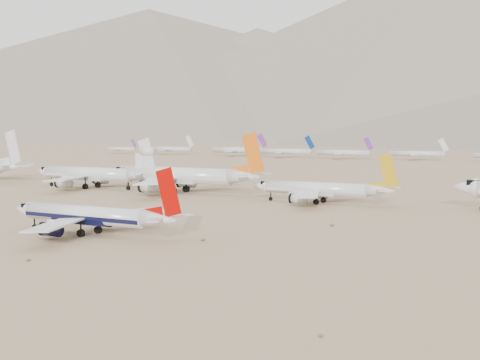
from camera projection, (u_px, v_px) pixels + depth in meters
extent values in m
plane|color=#9A7B59|center=(97.00, 232.00, 133.90)|extent=(7000.00, 7000.00, 0.00)
cylinder|color=silver|center=(85.00, 214.00, 130.27)|extent=(29.27, 3.46, 3.46)
cube|color=black|center=(85.00, 217.00, 130.30)|extent=(28.68, 3.51, 0.78)
sphere|color=silver|center=(31.00, 210.00, 137.49)|extent=(3.46, 3.46, 3.46)
cube|color=black|center=(29.00, 205.00, 137.67)|extent=(2.42, 2.25, 0.86)
cone|color=silver|center=(160.00, 219.00, 121.32)|extent=(7.32, 3.46, 3.46)
cube|color=silver|center=(54.00, 225.00, 120.31)|extent=(11.30, 17.81, 0.54)
cube|color=silver|center=(155.00, 220.00, 117.67)|extent=(4.65, 6.07, 0.21)
cylinder|color=black|center=(52.00, 230.00, 125.01)|extent=(4.06, 2.49, 2.49)
cube|color=silver|center=(127.00, 213.00, 138.09)|extent=(11.30, 17.81, 0.54)
cube|color=silver|center=(177.00, 215.00, 123.50)|extent=(4.65, 6.07, 0.21)
cylinder|color=black|center=(103.00, 221.00, 137.47)|extent=(4.06, 2.49, 2.49)
cube|color=#A80300|center=(168.00, 192.00, 119.93)|extent=(5.55, 0.28, 9.14)
cylinder|color=black|center=(35.00, 227.00, 137.33)|extent=(1.04, 0.43, 1.04)
cylinder|color=black|center=(81.00, 233.00, 127.82)|extent=(1.45, 0.86, 1.45)
cylinder|color=black|center=(98.00, 230.00, 132.02)|extent=(1.45, 0.86, 1.45)
sphere|color=silver|center=(478.00, 188.00, 167.66)|extent=(5.08, 5.08, 5.08)
cube|color=black|center=(475.00, 182.00, 167.93)|extent=(3.56, 3.30, 1.27)
cylinder|color=silver|center=(316.00, 188.00, 184.64)|extent=(29.81, 3.62, 3.62)
cube|color=silver|center=(316.00, 190.00, 184.68)|extent=(29.22, 3.68, 0.82)
sphere|color=silver|center=(268.00, 186.00, 192.00)|extent=(3.62, 3.62, 3.62)
cube|color=black|center=(266.00, 183.00, 192.19)|extent=(2.54, 2.36, 0.91)
cone|color=silver|center=(381.00, 191.00, 175.53)|extent=(7.45, 3.62, 3.62)
cube|color=silver|center=(308.00, 194.00, 174.45)|extent=(11.51, 18.14, 0.56)
cube|color=silver|center=(382.00, 190.00, 171.80)|extent=(4.73, 6.19, 0.22)
cylinder|color=silver|center=(299.00, 199.00, 179.25)|extent=(4.14, 2.61, 2.61)
cube|color=silver|center=(338.00, 188.00, 192.66)|extent=(11.51, 18.14, 0.56)
cube|color=silver|center=(390.00, 188.00, 177.76)|extent=(4.73, 6.19, 0.22)
cylinder|color=silver|center=(321.00, 194.00, 192.03)|extent=(4.14, 2.61, 2.61)
cube|color=gold|center=(389.00, 171.00, 174.11)|extent=(5.65, 0.29, 9.31)
cylinder|color=black|center=(271.00, 199.00, 191.83)|extent=(1.09, 0.45, 1.09)
cylinder|color=black|center=(316.00, 202.00, 182.10)|extent=(1.52, 0.91, 1.52)
cylinder|color=black|center=(323.00, 200.00, 186.49)|extent=(1.52, 0.91, 1.52)
cylinder|color=silver|center=(175.00, 175.00, 214.67)|extent=(41.31, 5.05, 5.05)
cube|color=silver|center=(175.00, 177.00, 214.72)|extent=(40.48, 5.12, 1.14)
sphere|color=silver|center=(125.00, 173.00, 224.87)|extent=(5.05, 5.05, 5.05)
cube|color=black|center=(123.00, 169.00, 225.13)|extent=(3.53, 3.28, 1.26)
cone|color=silver|center=(245.00, 177.00, 202.05)|extent=(10.33, 5.05, 5.05)
cube|color=silver|center=(156.00, 181.00, 200.55)|extent=(15.95, 25.14, 0.78)
cube|color=silver|center=(243.00, 176.00, 196.87)|extent=(6.56, 8.57, 0.30)
cylinder|color=silver|center=(150.00, 187.00, 207.18)|extent=(5.74, 3.63, 3.63)
cube|color=silver|center=(208.00, 175.00, 225.79)|extent=(15.95, 25.14, 0.78)
cube|color=silver|center=(258.00, 174.00, 205.14)|extent=(6.56, 8.57, 0.30)
cylinder|color=silver|center=(187.00, 182.00, 224.92)|extent=(5.74, 3.63, 3.63)
cube|color=orange|center=(253.00, 153.00, 200.08)|extent=(7.83, 0.40, 12.90)
cylinder|color=black|center=(128.00, 188.00, 224.63)|extent=(1.51, 0.63, 1.51)
cylinder|color=black|center=(173.00, 191.00, 211.13)|extent=(2.12, 1.26, 2.12)
cylinder|color=black|center=(186.00, 189.00, 217.25)|extent=(2.12, 1.26, 2.12)
cylinder|color=silver|center=(88.00, 173.00, 231.64)|extent=(37.33, 4.47, 4.47)
cube|color=silver|center=(88.00, 175.00, 231.68)|extent=(36.59, 4.54, 1.01)
sphere|color=silver|center=(49.00, 172.00, 240.85)|extent=(4.47, 4.47, 4.47)
cube|color=black|center=(47.00, 168.00, 241.09)|extent=(3.13, 2.91, 1.12)
cone|color=silver|center=(141.00, 175.00, 220.22)|extent=(9.33, 4.47, 4.47)
cube|color=silver|center=(67.00, 178.00, 218.91)|extent=(14.42, 22.72, 0.70)
cube|color=silver|center=(137.00, 174.00, 215.56)|extent=(5.93, 7.75, 0.27)
cylinder|color=silver|center=(65.00, 183.00, 224.90)|extent=(5.19, 3.22, 3.22)
cube|color=silver|center=(119.00, 174.00, 241.64)|extent=(14.42, 22.72, 0.70)
cube|color=silver|center=(153.00, 173.00, 223.01)|extent=(5.93, 7.75, 0.27)
cylinder|color=silver|center=(101.00, 180.00, 240.85)|extent=(5.19, 3.22, 3.22)
cube|color=silver|center=(147.00, 155.00, 218.45)|extent=(7.08, 0.36, 11.66)
cylinder|color=silver|center=(147.00, 151.00, 218.21)|extent=(4.67, 2.90, 2.90)
cylinder|color=black|center=(51.00, 184.00, 240.64)|extent=(1.34, 0.56, 1.34)
cylinder|color=black|center=(85.00, 186.00, 228.48)|extent=(1.88, 1.12, 1.88)
cylinder|color=black|center=(98.00, 185.00, 233.90)|extent=(1.88, 1.12, 1.88)
cone|color=silver|center=(8.00, 167.00, 252.19)|extent=(10.60, 5.21, 5.21)
cube|color=silver|center=(1.00, 166.00, 246.88)|extent=(6.73, 8.80, 0.31)
cube|color=silver|center=(22.00, 164.00, 255.37)|extent=(6.73, 8.80, 0.31)
cube|color=silver|center=(13.00, 147.00, 250.17)|extent=(8.04, 0.42, 13.24)
cylinder|color=silver|center=(121.00, 149.00, 553.25)|extent=(29.25, 2.89, 2.89)
cube|color=#6B3099|center=(134.00, 143.00, 546.08)|extent=(5.83, 0.29, 7.34)
cube|color=silver|center=(115.00, 150.00, 546.73)|extent=(7.71, 13.46, 0.29)
cube|color=silver|center=(127.00, 149.00, 559.84)|extent=(7.71, 13.46, 0.29)
cylinder|color=silver|center=(171.00, 149.00, 533.94)|extent=(38.35, 3.79, 3.79)
cube|color=silver|center=(190.00, 141.00, 524.54)|extent=(7.64, 0.38, 9.62)
cube|color=silver|center=(164.00, 150.00, 525.38)|extent=(10.10, 17.66, 0.38)
cube|color=silver|center=(178.00, 149.00, 542.58)|extent=(10.10, 17.66, 0.38)
cylinder|color=silver|center=(238.00, 150.00, 502.25)|extent=(43.80, 4.33, 4.33)
cube|color=#6B3099|center=(262.00, 141.00, 491.51)|extent=(8.72, 0.43, 10.99)
cube|color=silver|center=(230.00, 151.00, 492.48)|extent=(11.54, 20.16, 0.43)
cube|color=silver|center=(245.00, 150.00, 512.12)|extent=(11.54, 20.16, 0.43)
cylinder|color=silver|center=(285.00, 151.00, 477.93)|extent=(39.95, 3.95, 3.95)
cube|color=navy|center=(310.00, 142.00, 468.14)|extent=(7.96, 0.39, 10.02)
cube|color=silver|center=(279.00, 153.00, 469.02)|extent=(10.52, 18.39, 0.39)
cube|color=silver|center=(292.00, 152.00, 486.93)|extent=(10.52, 18.39, 0.39)
cylinder|color=silver|center=(343.00, 153.00, 454.69)|extent=(38.01, 3.76, 3.76)
cube|color=#6B3099|center=(368.00, 144.00, 445.37)|extent=(7.57, 0.38, 9.53)
cube|color=silver|center=(338.00, 154.00, 446.21)|extent=(10.01, 17.50, 0.38)
cube|color=silver|center=(348.00, 153.00, 463.25)|extent=(10.01, 17.50, 0.38)
cylinder|color=silver|center=(417.00, 154.00, 439.58)|extent=(36.14, 3.57, 3.57)
cube|color=silver|center=(444.00, 145.00, 430.72)|extent=(7.20, 0.36, 9.07)
cube|color=silver|center=(413.00, 155.00, 431.52)|extent=(9.52, 16.64, 0.36)
cube|color=silver|center=(421.00, 154.00, 447.73)|extent=(9.52, 16.64, 0.36)
cone|color=slate|center=(149.00, 72.00, 2249.37)|extent=(3024.00, 3024.00, 420.00)
cone|color=slate|center=(257.00, 82.00, 1868.60)|extent=(1800.00, 1800.00, 300.00)
cone|color=slate|center=(451.00, 46.00, 1727.89)|extent=(2444.00, 2444.00, 470.00)
cone|color=slate|center=(197.00, 116.00, 1428.66)|extent=(855.00, 855.00, 95.00)
ellipsoid|color=brown|center=(41.00, 213.00, 161.36)|extent=(0.98, 0.98, 0.54)
ellipsoid|color=brown|center=(28.00, 260.00, 104.61)|extent=(0.70, 0.70, 0.39)
ellipsoid|color=brown|center=(203.00, 240.00, 123.23)|extent=(0.84, 0.84, 0.46)
ellipsoid|color=brown|center=(332.00, 225.00, 141.84)|extent=(0.98, 0.98, 0.54)
ellipsoid|color=brown|center=(321.00, 335.00, 66.48)|extent=(0.56, 0.56, 0.31)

